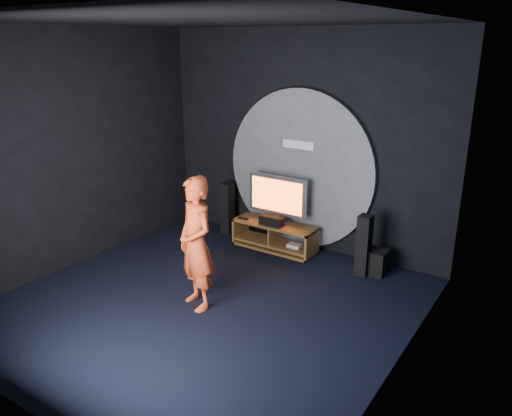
{
  "coord_description": "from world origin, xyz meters",
  "views": [
    {
      "loc": [
        3.76,
        -4.49,
        3.29
      ],
      "look_at": [
        0.08,
        1.05,
        1.05
      ],
      "focal_mm": 35.0,
      "sensor_mm": 36.0,
      "label": 1
    }
  ],
  "objects_px": {
    "media_console": "(275,238)",
    "subwoofer": "(375,261)",
    "player": "(196,244)",
    "tower_speaker_right": "(364,245)",
    "tower_speaker_left": "(228,208)",
    "tv": "(277,197)"
  },
  "relations": [
    {
      "from": "media_console",
      "to": "tv",
      "type": "height_order",
      "value": "tv"
    },
    {
      "from": "tower_speaker_left",
      "to": "subwoofer",
      "type": "relative_size",
      "value": 2.5
    },
    {
      "from": "media_console",
      "to": "subwoofer",
      "type": "xyz_separation_m",
      "value": [
        1.71,
        0.05,
        -0.01
      ]
    },
    {
      "from": "tower_speaker_right",
      "to": "player",
      "type": "xyz_separation_m",
      "value": [
        -1.43,
        -2.05,
        0.41
      ]
    },
    {
      "from": "tower_speaker_right",
      "to": "player",
      "type": "distance_m",
      "value": 2.53
    },
    {
      "from": "media_console",
      "to": "tower_speaker_right",
      "type": "relative_size",
      "value": 1.54
    },
    {
      "from": "tower_speaker_right",
      "to": "subwoofer",
      "type": "relative_size",
      "value": 2.5
    },
    {
      "from": "media_console",
      "to": "player",
      "type": "bearing_deg",
      "value": -86.25
    },
    {
      "from": "tv",
      "to": "player",
      "type": "xyz_separation_m",
      "value": [
        0.15,
        -2.21,
        -0.01
      ]
    },
    {
      "from": "tv",
      "to": "tower_speaker_right",
      "type": "relative_size",
      "value": 1.13
    },
    {
      "from": "media_console",
      "to": "tower_speaker_left",
      "type": "relative_size",
      "value": 1.54
    },
    {
      "from": "tower_speaker_left",
      "to": "tower_speaker_right",
      "type": "distance_m",
      "value": 2.67
    },
    {
      "from": "tv",
      "to": "media_console",
      "type": "bearing_deg",
      "value": -84.05
    },
    {
      "from": "tower_speaker_left",
      "to": "tower_speaker_right",
      "type": "relative_size",
      "value": 1.0
    },
    {
      "from": "media_console",
      "to": "subwoofer",
      "type": "relative_size",
      "value": 3.86
    },
    {
      "from": "subwoofer",
      "to": "player",
      "type": "height_order",
      "value": "player"
    },
    {
      "from": "tower_speaker_right",
      "to": "subwoofer",
      "type": "bearing_deg",
      "value": 46.02
    },
    {
      "from": "player",
      "to": "media_console",
      "type": "bearing_deg",
      "value": 116.7
    },
    {
      "from": "tv",
      "to": "player",
      "type": "relative_size",
      "value": 0.6
    },
    {
      "from": "subwoofer",
      "to": "tv",
      "type": "bearing_deg",
      "value": 179.57
    },
    {
      "from": "player",
      "to": "subwoofer",
      "type": "bearing_deg",
      "value": 77.35
    },
    {
      "from": "tower_speaker_left",
      "to": "subwoofer",
      "type": "height_order",
      "value": "tower_speaker_left"
    }
  ]
}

